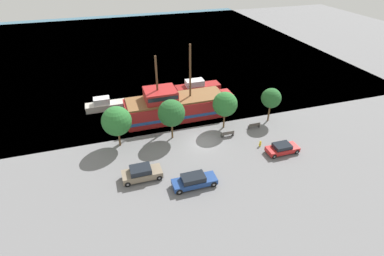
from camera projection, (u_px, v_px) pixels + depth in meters
The scene contains 15 objects.
ground_plane at pixel (202, 143), 39.03m from camera, with size 160.00×160.00×0.00m, color slate.
water_surface at pixel (144, 46), 74.58m from camera, with size 80.00×80.00×0.00m, color #38667F.
pirate_ship at pixel (175, 106), 43.90m from camera, with size 16.04×4.86×10.73m.
moored_boat_dockside at pixel (105, 105), 46.48m from camera, with size 6.02×1.94×1.97m.
moored_boat_outer at pixel (197, 87), 52.13m from camera, with size 7.79×2.35×2.07m.
parked_car_curb_front at pixel (142, 173), 32.79m from camera, with size 4.34×1.94×1.54m.
parked_car_curb_mid at pixel (194, 181), 31.81m from camera, with size 4.77×1.77×1.41m.
parked_car_curb_rear at pixel (282, 148), 36.89m from camera, with size 4.01×1.78×1.25m.
fire_hydrant at pixel (260, 143), 38.19m from camera, with size 0.42×0.25×0.76m.
bench_promenade_east at pixel (228, 134), 40.02m from camera, with size 1.78×0.45×0.85m.
bench_promenade_west at pixel (254, 125), 41.83m from camera, with size 1.67×0.45×0.85m.
tree_row_east at pixel (117, 121), 36.63m from camera, with size 3.70×3.70×5.47m.
tree_row_mideast at pixel (171, 113), 38.05m from camera, with size 3.51×3.51×5.52m.
tree_row_midwest at pixel (225, 104), 40.31m from camera, with size 3.37×3.37×5.36m.
tree_row_west at pixel (271, 98), 41.95m from camera, with size 2.80×2.80×5.04m.
Camera 1 is at (-10.85, -30.18, 22.37)m, focal length 28.00 mm.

